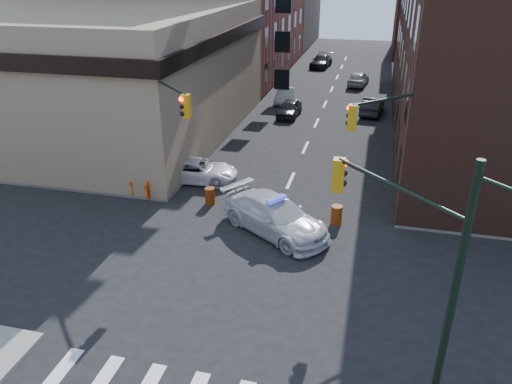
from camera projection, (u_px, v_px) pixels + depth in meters
The scene contains 24 objects.
ground at pixel (249, 273), 21.07m from camera, with size 140.00×140.00×0.00m, color black.
sidewalk_nw at pixel (121, 79), 54.82m from camera, with size 34.00×54.50×0.15m, color gray.
bank_building at pixel (84, 70), 37.35m from camera, with size 22.00×22.00×9.00m, color #8F785E.
commercial_row_ne at pixel (506, 38), 35.13m from camera, with size 14.00×34.00×14.00m, color #4B281E.
filler_ne at pixel (458, 9), 66.59m from camera, with size 16.00×16.00×12.00m, color maroon.
signal_pole_se at pixel (419, 273), 12.96m from camera, with size 5.40×5.27×8.00m.
signal_pole_nw at pixel (163, 127), 25.19m from camera, with size 3.58×3.67×8.00m.
signal_pole_ne at pixel (402, 146), 22.69m from camera, with size 3.67×3.58×8.00m.
tree_ne_near at pixel (416, 74), 40.88m from camera, with size 3.00×3.00×4.85m.
tree_ne_far at pixel (412, 58), 47.92m from camera, with size 3.00×3.00×4.85m.
police_car at pixel (275, 216), 23.93m from camera, with size 2.41×5.94×1.72m, color silver.
pickup at pixel (198, 170), 29.60m from camera, with size 2.20×4.78×1.33m, color white.
parked_car_wnear at pixel (289, 108), 41.86m from camera, with size 1.62×4.02×1.37m, color black.
parked_car_wfar at pixel (285, 96), 46.02m from camera, with size 1.37×3.92×1.29m, color gray.
parked_car_wdeep at pixel (321, 61), 61.20m from camera, with size 2.06×5.07×1.47m, color black.
parked_car_enear at pixel (372, 106), 42.49m from camera, with size 1.53×4.39×1.45m, color black.
parked_car_efar at pixel (358, 78), 52.15m from camera, with size 1.78×4.42×1.51m, color #979AA0.
pedestrian_a at pixel (116, 167), 28.85m from camera, with size 0.70×0.46×1.92m, color black.
pedestrian_b at pixel (98, 171), 28.48m from camera, with size 0.87×0.68×1.79m, color black.
pedestrian_c at pixel (114, 164), 29.44m from camera, with size 1.07×0.44×1.82m, color black.
barrel_road at pixel (336, 215), 24.81m from camera, with size 0.55×0.55×0.98m, color #E9480A.
barrel_bank at pixel (210, 196), 26.84m from camera, with size 0.52×0.52×0.93m, color #BF6309.
barricade_nw_a at pixel (143, 187), 27.43m from camera, with size 1.32×0.66×0.99m, color #E83B0A, non-canonical shape.
barricade_nw_b at pixel (144, 171), 29.69m from camera, with size 1.17×0.59×0.88m, color #CD4F09, non-canonical shape.
Camera 1 is at (4.48, -17.07, 12.01)m, focal length 35.00 mm.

